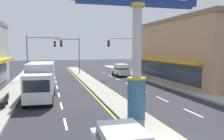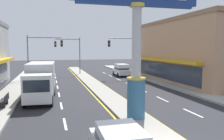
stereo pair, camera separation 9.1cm
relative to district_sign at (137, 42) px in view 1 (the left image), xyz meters
name	(u,v)px [view 1 (the left image)]	position (x,y,z in m)	size (l,w,h in m)	color
median_strip	(94,85)	(0.00, 13.56, -4.74)	(1.99, 52.00, 0.14)	gray
sidewalk_left	(12,91)	(-8.74, 11.56, -4.72)	(2.28, 60.00, 0.18)	#9E9B93
sidewalk_right	(169,84)	(8.74, 11.56, -4.72)	(2.28, 60.00, 0.18)	#9E9B93
lane_markings	(96,87)	(0.00, 12.21, -4.80)	(8.73, 52.00, 0.01)	silver
district_sign	(137,42)	(0.00, 0.00, 0.00)	(7.93, 1.16, 8.43)	#33668C
storefront_right	(197,51)	(13.93, 13.54, -0.75)	(10.71, 18.90, 8.10)	tan
traffic_light_left_side	(40,49)	(-6.23, 20.70, -0.56)	(4.86, 0.46, 6.20)	slate
traffic_light_right_side	(127,49)	(6.23, 19.78, -0.56)	(4.86, 0.46, 6.20)	slate
traffic_light_median_far	(70,50)	(-1.67, 25.67, -0.61)	(4.20, 0.46, 6.20)	slate
box_truck_near_right_lane	(41,80)	(-5.87, 7.61, -3.11)	(2.50, 6.99, 3.12)	white
suv_near_left_lane	(121,70)	(5.95, 21.73, -3.82)	(2.04, 4.64, 1.90)	white
street_bench	(5,100)	(-8.33, 4.98, -4.16)	(0.48, 1.60, 0.88)	#232328
pedestrian_near_kerb	(175,76)	(9.23, 11.07, -3.64)	(0.43, 0.44, 1.74)	#2D4C8C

